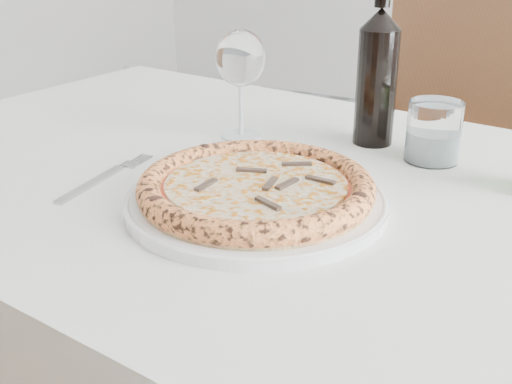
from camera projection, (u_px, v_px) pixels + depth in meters
dining_table at (289, 238)px, 0.93m from camera, size 1.51×1.01×0.76m
chair_far at (431, 167)px, 1.57m from camera, size 0.58×0.58×0.93m
plate at (256, 200)px, 0.81m from camera, size 0.33×0.33×0.02m
pizza at (256, 187)px, 0.80m from camera, size 0.30×0.30×0.03m
fork at (104, 177)px, 0.90m from camera, size 0.03×0.20×0.00m
wine_glass at (241, 61)px, 1.02m from camera, size 0.08×0.08×0.18m
tumbler at (433, 136)px, 0.95m from camera, size 0.08×0.08×0.09m
wine_bottle at (377, 75)px, 1.00m from camera, size 0.06×0.06×0.26m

